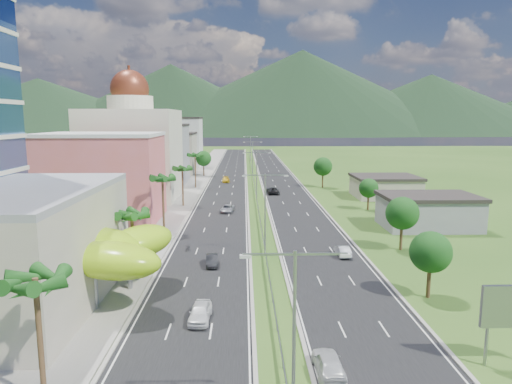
{
  "coord_description": "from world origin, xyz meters",
  "views": [
    {
      "loc": [
        -2.76,
        -48.83,
        18.09
      ],
      "look_at": [
        -0.95,
        19.72,
        7.0
      ],
      "focal_mm": 32.0,
      "sensor_mm": 36.0,
      "label": 1
    }
  ],
  "objects": [
    {
      "name": "car_dark_far_right",
      "position": [
        4.2,
        60.04,
        0.84
      ],
      "size": [
        3.02,
        5.92,
        1.6
      ],
      "primitive_type": "imported",
      "rotation": [
        0.0,
        0.0,
        3.21
      ],
      "color": "black",
      "rests_on": "road_right"
    },
    {
      "name": "leafy_tree_rd",
      "position": [
        18.0,
        70.0,
        5.58
      ],
      "size": [
        4.9,
        4.9,
        8.05
      ],
      "color": "#47301C",
      "rests_on": "ground"
    },
    {
      "name": "midrise_beige",
      "position": [
        -27.0,
        102.0,
        6.5
      ],
      "size": [
        16.0,
        15.0,
        13.0
      ],
      "primitive_type": "cube",
      "color": "#9F9882",
      "rests_on": "ground"
    },
    {
      "name": "car_silver_mid_left",
      "position": [
        -6.03,
        38.46,
        0.73
      ],
      "size": [
        2.82,
        5.17,
        1.37
      ],
      "primitive_type": "imported",
      "rotation": [
        0.0,
        0.0,
        -0.11
      ],
      "color": "#93959A",
      "rests_on": "road_left"
    },
    {
      "name": "leafy_tree_lfar",
      "position": [
        -15.5,
        95.0,
        5.58
      ],
      "size": [
        4.9,
        4.9,
        8.05
      ],
      "color": "#47301C",
      "rests_on": "ground"
    },
    {
      "name": "car_dark_left",
      "position": [
        -6.8,
        5.75,
        0.71
      ],
      "size": [
        1.68,
        4.13,
        1.33
      ],
      "primitive_type": "imported",
      "rotation": [
        0.0,
        0.0,
        0.07
      ],
      "color": "black",
      "rests_on": "road_left"
    },
    {
      "name": "shed_far",
      "position": [
        30.0,
        55.0,
        2.2
      ],
      "size": [
        14.0,
        12.0,
        4.4
      ],
      "primitive_type": "cube",
      "color": "#9F9882",
      "rests_on": "ground"
    },
    {
      "name": "streetlight_median_e",
      "position": [
        0.0,
        140.0,
        6.75
      ],
      "size": [
        6.04,
        0.25,
        11.0
      ],
      "color": "gray",
      "rests_on": "ground"
    },
    {
      "name": "streetlight_median_b",
      "position": [
        0.0,
        10.0,
        6.75
      ],
      "size": [
        6.04,
        0.25,
        11.0
      ],
      "color": "gray",
      "rests_on": "ground"
    },
    {
      "name": "lime_canopy",
      "position": [
        -20.0,
        -4.0,
        4.99
      ],
      "size": [
        18.0,
        15.0,
        7.4
      ],
      "color": "#95CC13",
      "rests_on": "ground"
    },
    {
      "name": "palm_tree_a",
      "position": [
        -15.5,
        -22.0,
        8.02
      ],
      "size": [
        3.6,
        3.6,
        9.1
      ],
      "color": "#47301C",
      "rests_on": "ground"
    },
    {
      "name": "streetlight_median_a",
      "position": [
        0.0,
        -25.0,
        6.75
      ],
      "size": [
        6.04,
        0.25,
        11.0
      ],
      "color": "gray",
      "rests_on": "ground"
    },
    {
      "name": "car_yellow_far_left",
      "position": [
        -7.97,
        80.67,
        0.77
      ],
      "size": [
        2.3,
        5.11,
        1.45
      ],
      "primitive_type": "imported",
      "rotation": [
        0.0,
        0.0,
        0.05
      ],
      "color": "gold",
      "rests_on": "road_left"
    },
    {
      "name": "streetlight_median_d",
      "position": [
        0.0,
        95.0,
        6.75
      ],
      "size": [
        6.04,
        0.25,
        11.0
      ],
      "color": "gray",
      "rests_on": "ground"
    },
    {
      "name": "median_guardrail",
      "position": [
        0.0,
        71.99,
        0.62
      ],
      "size": [
        0.1,
        216.06,
        0.76
      ],
      "color": "gray",
      "rests_on": "ground"
    },
    {
      "name": "car_white_near_left",
      "position": [
        -6.77,
        -9.84,
        0.82
      ],
      "size": [
        2.05,
        4.65,
        1.56
      ],
      "primitive_type": "imported",
      "rotation": [
        0.0,
        0.0,
        -0.05
      ],
      "color": "white",
      "rests_on": "road_left"
    },
    {
      "name": "pink_shophouse",
      "position": [
        -28.0,
        32.0,
        7.5
      ],
      "size": [
        20.0,
        15.0,
        15.0
      ],
      "primitive_type": "cube",
      "color": "#DA6259",
      "rests_on": "ground"
    },
    {
      "name": "palm_tree_e",
      "position": [
        -15.5,
        70.0,
        8.31
      ],
      "size": [
        3.6,
        3.6,
        9.4
      ],
      "color": "#47301C",
      "rests_on": "ground"
    },
    {
      "name": "midrise_white",
      "position": [
        -27.0,
        125.0,
        9.0
      ],
      "size": [
        16.0,
        15.0,
        18.0
      ],
      "primitive_type": "cube",
      "color": "silver",
      "rests_on": "ground"
    },
    {
      "name": "road_left",
      "position": [
        -7.5,
        90.0,
        0.02
      ],
      "size": [
        11.0,
        260.0,
        0.04
      ],
      "primitive_type": "cube",
      "color": "black",
      "rests_on": "ground"
    },
    {
      "name": "palm_tree_d",
      "position": [
        -15.5,
        45.0,
        7.54
      ],
      "size": [
        3.6,
        3.6,
        8.6
      ],
      "color": "#47301C",
      "rests_on": "ground"
    },
    {
      "name": "palm_tree_b",
      "position": [
        -15.5,
        2.0,
        7.06
      ],
      "size": [
        3.6,
        3.6,
        8.1
      ],
      "color": "#47301C",
      "rests_on": "ground"
    },
    {
      "name": "domed_building",
      "position": [
        -28.0,
        55.0,
        11.35
      ],
      "size": [
        20.0,
        20.0,
        28.7
      ],
      "color": "beige",
      "rests_on": "ground"
    },
    {
      "name": "ground",
      "position": [
        0.0,
        0.0,
        0.0
      ],
      "size": [
        500.0,
        500.0,
        0.0
      ],
      "primitive_type": "plane",
      "color": "#2D5119",
      "rests_on": "ground"
    },
    {
      "name": "car_silver_right",
      "position": [
        10.3,
        9.3,
        0.74
      ],
      "size": [
        1.58,
        4.27,
        1.39
      ],
      "primitive_type": "imported",
      "rotation": [
        0.0,
        0.0,
        3.17
      ],
      "color": "#ABAFB3",
      "rests_on": "road_right"
    },
    {
      "name": "leafy_tree_rc",
      "position": [
        22.0,
        40.0,
        4.37
      ],
      "size": [
        3.85,
        3.85,
        6.33
      ],
      "color": "#47301C",
      "rests_on": "ground"
    },
    {
      "name": "palm_tree_c",
      "position": [
        -15.5,
        22.0,
        8.5
      ],
      "size": [
        3.6,
        3.6,
        9.6
      ],
      "color": "#47301C",
      "rests_on": "ground"
    },
    {
      "name": "sidewalk_left",
      "position": [
        -17.0,
        90.0,
        0.06
      ],
      "size": [
        7.0,
        260.0,
        0.12
      ],
      "primitive_type": "cube",
      "color": "gray",
      "rests_on": "ground"
    },
    {
      "name": "shed_near",
      "position": [
        28.0,
        25.0,
        2.5
      ],
      "size": [
        15.0,
        10.0,
        5.0
      ],
      "primitive_type": "cube",
      "color": "gray",
      "rests_on": "ground"
    },
    {
      "name": "leafy_tree_ra",
      "position": [
        16.0,
        -5.0,
        4.78
      ],
      "size": [
        4.2,
        4.2,
        6.9
      ],
      "color": "#47301C",
      "rests_on": "ground"
    },
    {
      "name": "car_white_near_right",
      "position": [
        3.2,
        -18.97,
        0.85
      ],
      "size": [
        1.99,
        4.8,
        1.63
      ],
      "primitive_type": "imported",
      "rotation": [
        0.0,
        0.0,
        3.16
      ],
      "color": "silver",
      "rests_on": "road_right"
    },
    {
      "name": "leafy_tree_rb",
      "position": [
        19.0,
        12.0,
        5.18
      ],
      "size": [
        4.55,
        4.55,
        7.47
      ],
      "color": "#47301C",
      "rests_on": "ground"
    },
    {
      "name": "motorcycle",
      "position": [
        -10.57,
        12.19,
        0.57
      ],
      "size": [
        0.79,
        1.73,
        1.07
      ],
      "primitive_type": "imported",
      "rotation": [
        0.0,
        0.0,
        -0.17
      ],
      "color": "black",
      "rests_on": "road_left"
    },
    {
      "name": "road_right",
      "position": [
        7.5,
        90.0,
        0.02
      ],
      "size": [
        11.0,
        260.0,
        0.04
      ],
      "primitive_type": "cube",
      "color": "black",
      "rests_on": "ground"
    },
    {
      "name": "mountain_ridge",
      "position": [
        60.0,
        450.0,
        0.0
      ],
      "size": [
        860.0,
        140.0,
        90.0
      ],
      "primitive_type": null,
      "color": "black",
      "rests_on": "ground"
    },
    {
      "name": "midrise_grey",
      "position": [
        -27.0,
        80.0,
        8.0
      ],
      "size": [
        16.0,
        15.0,
        16.0
      ],
      "primitive_type": "cube",
      "color": "gray",
      "rests_on": "ground"
    },
    {
      "name": "streetlight_median_c",
      "position": [
        0.0,
        50.0,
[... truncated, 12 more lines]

